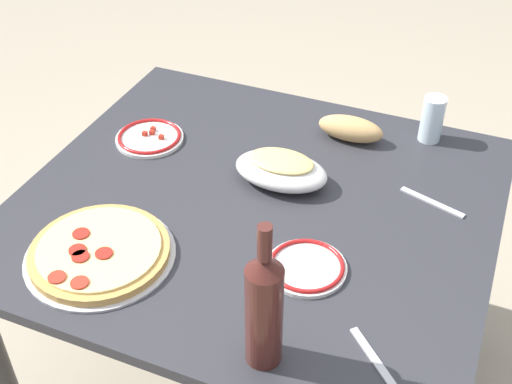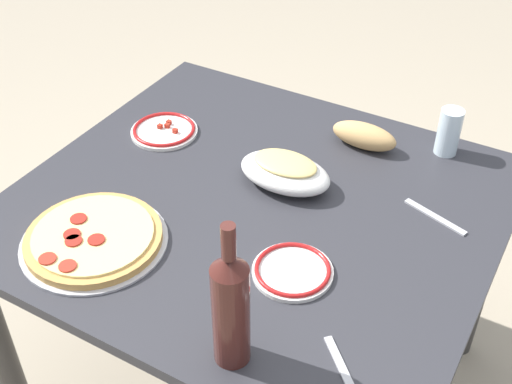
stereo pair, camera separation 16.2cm
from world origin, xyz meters
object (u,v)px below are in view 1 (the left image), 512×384
(dining_table, at_px, (256,237))
(side_plate_near, at_px, (306,267))
(pepperoni_pizza, at_px, (99,252))
(wine_bottle, at_px, (264,308))
(baked_pasta_dish, at_px, (281,169))
(water_glass, at_px, (432,119))
(side_plate_far, at_px, (150,137))
(bread_loaf, at_px, (351,129))

(dining_table, relative_size, side_plate_near, 6.46)
(pepperoni_pizza, height_order, wine_bottle, wine_bottle)
(dining_table, height_order, side_plate_near, side_plate_near)
(baked_pasta_dish, relative_size, side_plate_near, 1.36)
(dining_table, height_order, wine_bottle, wine_bottle)
(dining_table, height_order, baked_pasta_dish, baked_pasta_dish)
(dining_table, distance_m, water_glass, 0.58)
(baked_pasta_dish, xyz_separation_m, water_glass, (-0.31, -0.34, 0.02))
(baked_pasta_dish, bearing_deg, side_plate_far, -5.64)
(pepperoni_pizza, distance_m, wine_bottle, 0.47)
(pepperoni_pizza, relative_size, side_plate_far, 1.79)
(pepperoni_pizza, height_order, side_plate_far, pepperoni_pizza)
(water_glass, height_order, side_plate_far, water_glass)
(pepperoni_pizza, relative_size, bread_loaf, 1.85)
(wine_bottle, bearing_deg, dining_table, -65.80)
(dining_table, relative_size, side_plate_far, 6.10)
(water_glass, height_order, bread_loaf, water_glass)
(dining_table, xyz_separation_m, side_plate_far, (0.38, -0.14, 0.13))
(wine_bottle, xyz_separation_m, water_glass, (-0.15, -0.86, -0.07))
(wine_bottle, bearing_deg, baked_pasta_dish, -72.64)
(side_plate_near, distance_m, side_plate_far, 0.65)
(wine_bottle, distance_m, water_glass, 0.88)
(dining_table, relative_size, baked_pasta_dish, 4.76)
(water_glass, distance_m, side_plate_near, 0.63)
(wine_bottle, relative_size, side_plate_far, 1.75)
(side_plate_near, bearing_deg, bread_loaf, -84.01)
(side_plate_near, bearing_deg, water_glass, -103.49)
(dining_table, xyz_separation_m, baked_pasta_dish, (-0.03, -0.10, 0.16))
(bread_loaf, bearing_deg, side_plate_near, 95.99)
(wine_bottle, xyz_separation_m, side_plate_far, (0.57, -0.56, -0.13))
(wine_bottle, height_order, side_plate_far, wine_bottle)
(pepperoni_pizza, distance_m, baked_pasta_dish, 0.49)
(pepperoni_pizza, distance_m, side_plate_far, 0.47)
(bread_loaf, bearing_deg, pepperoni_pizza, 60.20)
(bread_loaf, bearing_deg, water_glass, -157.27)
(side_plate_near, bearing_deg, side_plate_far, -28.89)
(dining_table, height_order, pepperoni_pizza, pepperoni_pizza)
(dining_table, height_order, bread_loaf, bread_loaf)
(side_plate_near, xyz_separation_m, side_plate_far, (0.57, -0.31, 0.00))
(pepperoni_pizza, xyz_separation_m, baked_pasta_dish, (-0.27, -0.41, 0.03))
(dining_table, relative_size, bread_loaf, 6.30)
(water_glass, bearing_deg, baked_pasta_dish, 47.63)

